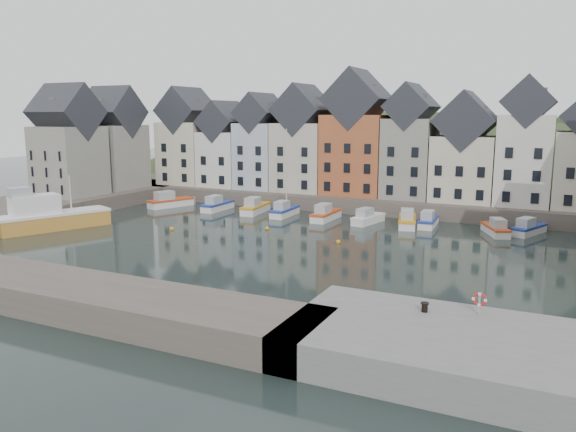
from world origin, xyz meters
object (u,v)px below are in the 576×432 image
Objects in this scene: boat_d at (284,211)px; large_vessel at (49,217)px; mooring_bollard at (425,307)px; life_ring_post at (479,300)px; boat_a at (169,202)px.

large_vessel is (-20.97, -19.91, 0.77)m from boat_d.
life_ring_post is (2.90, 0.96, 0.55)m from mooring_bollard.
boat_d reaches higher than boat_a.
boat_d is 44.20m from life_ring_post.
life_ring_post is (49.77, -13.55, 1.33)m from large_vessel.
boat_d is 28.93m from large_vessel.
boat_d reaches higher than life_ring_post.
boat_a is at bearing 179.68° from boat_d.
mooring_bollard reaches higher than boat_a.
boat_d is at bearing 130.71° from life_ring_post.
large_vessel reaches higher than mooring_bollard.
boat_a is 19.61m from large_vessel.
life_ring_post reaches higher than boat_a.
large_vessel is at bearing 164.77° from life_ring_post.
large_vessel is at bearing -76.80° from boat_a.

